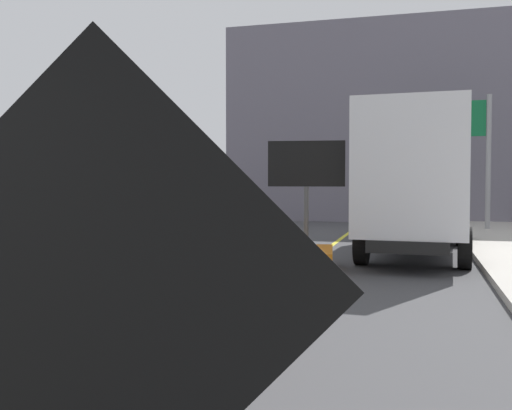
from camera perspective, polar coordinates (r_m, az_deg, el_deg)
name	(u,v)px	position (r m, az deg, el deg)	size (l,w,h in m)	color
lane_center_stripe	(157,374)	(5.88, -9.73, -16.04)	(0.14, 36.00, 0.01)	yellow
roadwork_sign	(98,305)	(1.88, -15.29, -9.48)	(1.59, 0.42, 2.33)	#593819
arrow_board_trailer	(306,247)	(12.19, 4.95, -4.15)	(1.60, 1.94, 2.70)	orange
box_truck	(418,180)	(14.91, 15.62, 2.41)	(2.74, 7.58, 3.55)	black
pickup_car	(159,243)	(11.08, -9.49, -3.70)	(2.40, 4.80, 1.38)	black
highway_guide_sign	(466,139)	(22.60, 19.94, 6.16)	(2.79, 0.18, 5.00)	gray
far_building_block	(431,126)	(30.10, 16.82, 7.49)	(19.05, 6.76, 9.23)	slate
traffic_cone_near_sign	(186,410)	(3.99, -6.90, -19.41)	(0.36, 0.36, 0.77)	black
traffic_cone_mid_lane	(236,330)	(5.89, -1.95, -12.22)	(0.36, 0.36, 0.76)	black
traffic_cone_far_lane	(281,291)	(8.14, 2.50, -8.42)	(0.36, 0.36, 0.69)	black
traffic_cone_curbside	(310,271)	(10.15, 5.29, -6.47)	(0.36, 0.36, 0.62)	black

